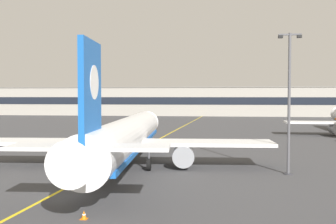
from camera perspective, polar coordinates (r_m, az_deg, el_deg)
The scene contains 7 objects.
ground_plane at distance 31.61m, azimuth -13.47°, elevation -12.03°, with size 400.00×400.00×0.00m, color #3D3D3F.
taxiway_centreline at distance 60.18m, azimuth -3.50°, elevation -5.09°, with size 0.30×180.00×0.01m, color yellow.
airliner_foreground at distance 43.05m, azimuth -6.01°, elevation -3.58°, with size 32.24×41.52×11.65m.
apron_lamp_post at distance 40.52m, azimuth 17.24°, elevation 1.55°, with size 2.24×0.90×14.01m.
safety_cone_by_nose_gear at distance 58.88m, azimuth -1.00°, elevation -5.00°, with size 0.44×0.44×0.55m.
safety_cone_by_tail at distance 26.18m, azimuth -12.16°, elevation -14.49°, with size 0.44×0.44×0.55m.
terminal_building at distance 155.68m, azimuth 0.11°, elevation 1.60°, with size 158.58×12.40×11.34m.
Camera 1 is at (10.67, -28.71, 7.84)m, focal length 41.80 mm.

